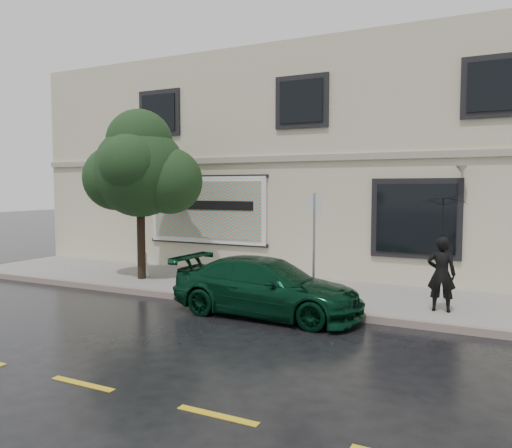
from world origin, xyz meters
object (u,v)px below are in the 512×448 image
at_px(pedestrian, 441,274).
at_px(street_tree, 140,172).
at_px(fire_hydrant, 144,264).
at_px(car, 267,287).

distance_m(pedestrian, street_tree, 8.43).
bearing_deg(pedestrian, fire_hydrant, -5.99).
xyz_separation_m(car, fire_hydrant, (-4.87, 1.89, -0.11)).
relative_size(car, street_tree, 0.97).
height_order(pedestrian, street_tree, street_tree).
bearing_deg(street_tree, fire_hydrant, 119.36).
xyz_separation_m(car, street_tree, (-4.70, 1.59, 2.58)).
xyz_separation_m(car, pedestrian, (3.42, 1.37, 0.33)).
height_order(car, street_tree, street_tree).
height_order(car, pedestrian, pedestrian).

